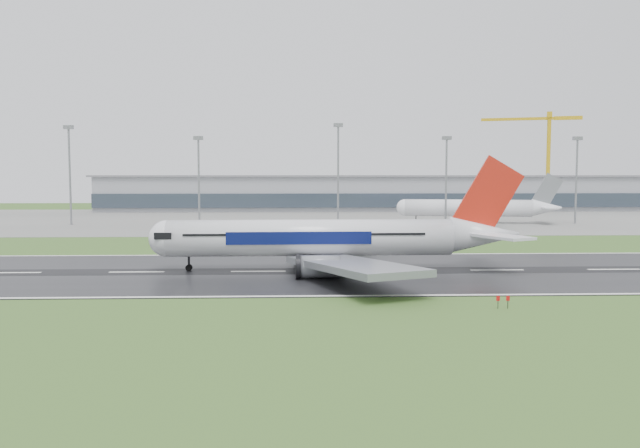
{
  "coord_description": "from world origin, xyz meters",
  "views": [
    {
      "loc": [
        -33.62,
        -104.74,
        16.1
      ],
      "look_at": [
        -29.35,
        12.0,
        7.0
      ],
      "focal_mm": 35.76,
      "sensor_mm": 36.0,
      "label": 1
    }
  ],
  "objects": [
    {
      "name": "runway",
      "position": [
        0.0,
        0.0,
        0.05
      ],
      "size": [
        400.0,
        45.0,
        0.1
      ],
      "primitive_type": "cube",
      "color": "black",
      "rests_on": "ground"
    },
    {
      "name": "terminal",
      "position": [
        0.0,
        185.0,
        7.5
      ],
      "size": [
        240.0,
        36.0,
        15.0
      ],
      "primitive_type": "cube",
      "color": "gray",
      "rests_on": "ground"
    },
    {
      "name": "floodmast_3",
      "position": [
        14.76,
        100.0,
        13.61
      ],
      "size": [
        0.64,
        0.64,
        27.21
      ],
      "primitive_type": "cylinder",
      "color": "gray",
      "rests_on": "ground"
    },
    {
      "name": "floodmast_1",
      "position": [
        -64.83,
        100.0,
        13.53
      ],
      "size": [
        0.64,
        0.64,
        27.07
      ],
      "primitive_type": "cylinder",
      "color": "gray",
      "rests_on": "ground"
    },
    {
      "name": "floodmast_0",
      "position": [
        -105.41,
        100.0,
        15.18
      ],
      "size": [
        0.64,
        0.64,
        30.37
      ],
      "primitive_type": "cylinder",
      "color": "gray",
      "rests_on": "ground"
    },
    {
      "name": "tower_crane",
      "position": [
        88.03,
        200.0,
        23.0
      ],
      "size": [
        45.41,
        16.3,
        46.0
      ],
      "primitive_type": null,
      "rotation": [
        0.0,
        0.0,
        -0.3
      ],
      "color": "gold",
      "rests_on": "ground"
    },
    {
      "name": "floodmast_4",
      "position": [
        57.58,
        100.0,
        13.6
      ],
      "size": [
        0.64,
        0.64,
        27.2
      ],
      "primitive_type": "cylinder",
      "color": "gray",
      "rests_on": "ground"
    },
    {
      "name": "ground",
      "position": [
        0.0,
        0.0,
        0.0
      ],
      "size": [
        520.0,
        520.0,
        0.0
      ],
      "primitive_type": "plane",
      "color": "#31541E",
      "rests_on": "ground"
    },
    {
      "name": "main_airliner",
      "position": [
        -26.9,
        1.39,
        9.28
      ],
      "size": [
        63.26,
        60.35,
        18.36
      ],
      "primitive_type": null,
      "rotation": [
        0.0,
        0.0,
        0.02
      ],
      "color": "silver",
      "rests_on": "runway"
    },
    {
      "name": "parked_airliner",
      "position": [
        25.19,
        103.3,
        8.02
      ],
      "size": [
        62.43,
        59.43,
        15.89
      ],
      "primitive_type": null,
      "rotation": [
        0.0,
        0.0,
        -0.18
      ],
      "color": "white",
      "rests_on": "apron"
    },
    {
      "name": "floodmast_2",
      "position": [
        -20.3,
        100.0,
        15.63
      ],
      "size": [
        0.64,
        0.64,
        31.25
      ],
      "primitive_type": "cylinder",
      "color": "gray",
      "rests_on": "ground"
    },
    {
      "name": "apron",
      "position": [
        0.0,
        125.0,
        0.04
      ],
      "size": [
        400.0,
        130.0,
        0.08
      ],
      "primitive_type": "cube",
      "color": "slate",
      "rests_on": "ground"
    }
  ]
}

